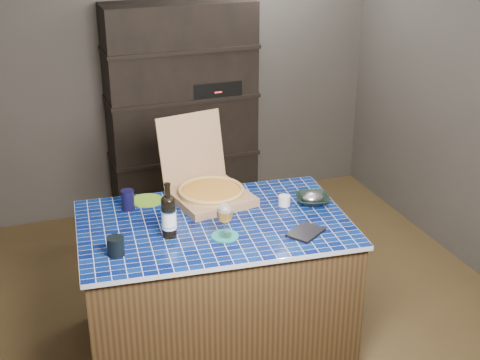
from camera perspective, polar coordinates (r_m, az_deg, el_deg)
name	(u,v)px	position (r m, az deg, el deg)	size (l,w,h in m)	color
room	(246,131)	(4.06, 0.54, 4.18)	(3.50, 3.50, 3.50)	brown
shelving_unit	(182,113)	(5.55, -4.93, 5.75)	(1.20, 0.41, 1.80)	black
kitchen_island	(215,285)	(4.05, -2.16, -8.91)	(1.62, 1.11, 0.84)	#47351C
pizza_box	(209,189)	(4.09, -2.67, -0.76)	(0.52, 0.60, 0.47)	#946A4C
mead_bottle	(169,216)	(3.65, -6.10, -3.06)	(0.09, 0.09, 0.32)	black
teal_trivet	(225,236)	(3.68, -1.29, -4.80)	(0.15, 0.15, 0.01)	#187E73
wine_glass	(225,214)	(3.62, -1.31, -2.89)	(0.09, 0.09, 0.20)	white
tumbler	(116,246)	(3.54, -10.56, -5.57)	(0.09, 0.09, 0.10)	black
dvd_case	(306,232)	(3.73, 5.63, -4.47)	(0.14, 0.20, 0.02)	black
bowl	(313,200)	(4.07, 6.21, -1.67)	(0.20, 0.20, 0.05)	black
foil_contents	(313,197)	(4.07, 6.22, -1.47)	(0.13, 0.11, 0.06)	#B4B6C0
white_jar	(284,201)	(4.03, 3.80, -1.76)	(0.07, 0.07, 0.06)	silver
navy_cup	(128,200)	(4.02, -9.55, -1.68)	(0.08, 0.08, 0.12)	black
green_trivet	(147,200)	(4.13, -7.94, -1.73)	(0.20, 0.20, 0.01)	#659C21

